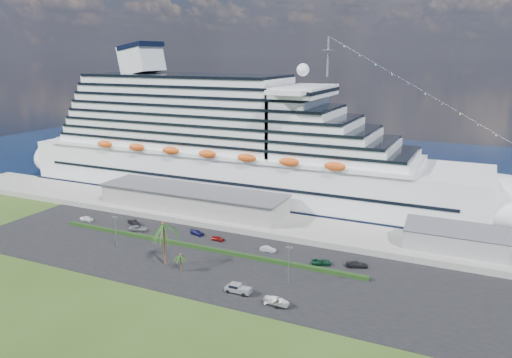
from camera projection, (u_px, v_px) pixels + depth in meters
The scene contains 22 objects.
ground at pixel (192, 280), 111.22m from camera, with size 420.00×420.00×0.00m, color #2F4517.
asphalt_lot at pixel (216, 261), 120.86m from camera, with size 140.00×38.00×0.12m, color black.
wharf at pixel (265, 222), 146.11m from camera, with size 240.00×20.00×1.80m, color gray.
water at pixel (346, 165), 225.34m from camera, with size 420.00×160.00×0.02m, color black.
cruise_ship at pixel (237, 150), 172.17m from camera, with size 191.00×38.00×54.00m.
terminal_building at pixel (192, 199), 155.39m from camera, with size 61.00×15.00×6.30m.
port_shed at pixel (456, 238), 123.86m from camera, with size 24.00×12.31×7.37m.
hedge at pixel (199, 247), 128.42m from camera, with size 88.00×1.10×0.90m, color black.
lamp_post_left at pixel (116, 228), 128.45m from camera, with size 1.60×0.35×8.27m.
lamp_post_right at pixel (289, 260), 108.70m from camera, with size 1.60×0.35×8.27m.
palm_tall at pixel (164, 229), 116.59m from camera, with size 8.82×8.82×11.13m.
palm_short at pixel (181, 257), 114.37m from camera, with size 3.53×3.53×4.56m.
parked_car_0 at pixel (87, 219), 149.61m from camera, with size 1.69×4.19×1.43m, color white.
parked_car_1 at pixel (134, 223), 146.00m from camera, with size 1.65×4.73×1.56m, color black.
parked_car_2 at pixel (138, 228), 141.29m from camera, with size 2.36×5.12×1.42m, color gray.
parked_car_3 at pixel (197, 233), 138.18m from camera, with size 1.84×4.52×1.31m, color #121441.
parked_car_4 at pixel (218, 238), 133.89m from camera, with size 1.49×3.70×1.26m, color maroon.
parked_car_5 at pixel (268, 249), 126.45m from camera, with size 1.42×4.06×1.34m, color silver.
parked_car_6 at pixel (321, 262), 118.63m from camera, with size 2.25×4.88×1.36m, color #0E3822.
parked_car_7 at pixel (357, 264), 117.25m from camera, with size 2.09×5.13×1.49m, color black.
pickup_truck at pixel (238, 288), 104.49m from camera, with size 5.71×2.28×1.99m.
boat_trailer at pixel (277, 301), 99.07m from camera, with size 6.32×4.13×1.81m.
Camera 1 is at (56.35, -86.58, 49.08)m, focal length 35.00 mm.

